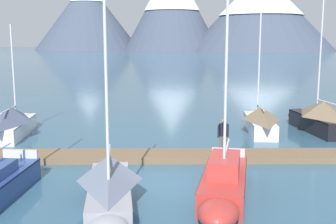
{
  "coord_description": "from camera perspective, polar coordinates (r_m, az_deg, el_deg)",
  "views": [
    {
      "loc": [
        0.68,
        -15.97,
        5.75
      ],
      "look_at": [
        0.0,
        6.0,
        2.0
      ],
      "focal_mm": 45.0,
      "sensor_mm": 36.0,
      "label": 1
    }
  ],
  "objects": [
    {
      "name": "ground_plane",
      "position": [
        16.99,
        -0.63,
        -10.1
      ],
      "size": [
        700.0,
        700.0,
        0.0
      ],
      "primitive_type": "plane",
      "color": "#335B75"
    },
    {
      "name": "mountain_west_summit",
      "position": [
        267.98,
        -10.88,
        12.83
      ],
      "size": [
        63.99,
        63.99,
        41.64
      ],
      "color": "#424C60",
      "rests_on": "ground"
    },
    {
      "name": "mountain_central_massif",
      "position": [
        251.9,
        0.54,
        14.53
      ],
      "size": [
        56.48,
        56.48,
        50.51
      ],
      "color": "#424C60",
      "rests_on": "ground"
    },
    {
      "name": "mountain_shoulder_ridge",
      "position": [
        248.52,
        12.47,
        13.39
      ],
      "size": [
        82.83,
        82.83,
        42.66
      ],
      "color": "#424C60",
      "rests_on": "ground"
    },
    {
      "name": "dock",
      "position": [
        20.75,
        -0.17,
        -5.99
      ],
      "size": [
        23.41,
        2.86,
        0.3
      ],
      "color": "brown",
      "rests_on": "ground"
    },
    {
      "name": "sailboat_nearest_berth",
      "position": [
        27.32,
        -20.24,
        -1.19
      ],
      "size": [
        2.3,
        6.45,
        6.72
      ],
      "color": "white",
      "rests_on": "ground"
    },
    {
      "name": "sailboat_mid_dock_port",
      "position": [
        15.0,
        -7.95,
        -9.61
      ],
      "size": [
        2.33,
        6.22,
        8.25
      ],
      "color": "#93939E",
      "rests_on": "ground"
    },
    {
      "name": "sailboat_mid_dock_starboard",
      "position": [
        15.61,
        7.51,
        -9.67
      ],
      "size": [
        2.44,
        6.26,
        9.3
      ],
      "color": "#B2332D",
      "rests_on": "ground"
    },
    {
      "name": "sailboat_far_berth",
      "position": [
        27.3,
        12.26,
        -0.94
      ],
      "size": [
        1.79,
        6.33,
        7.46
      ],
      "color": "silver",
      "rests_on": "ground"
    },
    {
      "name": "sailboat_outer_slip",
      "position": [
        28.47,
        19.79,
        -0.56
      ],
      "size": [
        2.8,
        6.52,
        8.43
      ],
      "color": "black",
      "rests_on": "ground"
    },
    {
      "name": "person_on_dock",
      "position": [
        20.74,
        7.48,
        -2.9
      ],
      "size": [
        0.56,
        0.33,
        1.69
      ],
      "color": "brown",
      "rests_on": "dock"
    }
  ]
}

